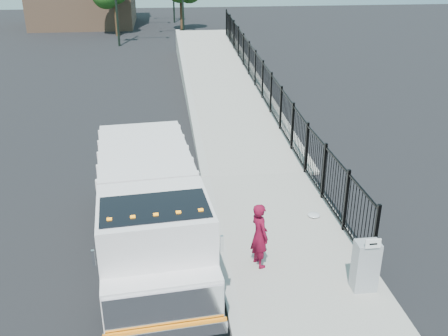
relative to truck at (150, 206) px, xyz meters
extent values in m
plane|color=black|center=(1.78, 0.44, -1.46)|extent=(120.00, 120.00, 0.00)
cube|color=#9E998E|center=(3.71, -1.56, -1.40)|extent=(3.55, 12.00, 0.12)
cube|color=#ADAAA3|center=(1.78, -1.56, -1.38)|extent=(0.30, 12.00, 0.16)
cube|color=#9E998E|center=(3.91, 16.44, -1.46)|extent=(3.95, 24.06, 3.19)
cube|color=black|center=(5.33, 12.44, -0.56)|extent=(0.10, 28.00, 1.80)
cube|color=black|center=(-0.03, 0.38, -0.91)|extent=(1.58, 6.87, 0.22)
cube|color=white|center=(0.16, -1.91, 0.09)|extent=(2.53, 2.40, 2.00)
cube|color=white|center=(0.27, -3.16, -0.41)|extent=(2.40, 0.90, 1.00)
cube|color=silver|center=(0.30, -3.53, -0.41)|extent=(2.30, 0.28, 0.85)
cube|color=silver|center=(0.31, -3.61, -0.91)|extent=(2.41, 0.38, 0.28)
cube|color=orange|center=(0.31, -3.61, -0.76)|extent=(2.40, 0.26, 0.06)
cube|color=black|center=(0.19, -2.16, 0.69)|extent=(2.31, 1.48, 0.85)
cube|color=white|center=(-0.14, 1.68, 0.09)|extent=(2.75, 4.40, 1.70)
cube|color=silver|center=(-1.00, -3.02, 0.54)|extent=(0.06, 0.06, 0.35)
cube|color=silver|center=(1.50, -2.80, 0.54)|extent=(0.06, 0.06, 0.35)
cube|color=orange|center=(-0.68, -2.59, 1.11)|extent=(0.11, 0.09, 0.06)
cube|color=orange|center=(-0.23, -2.55, 1.11)|extent=(0.11, 0.09, 0.06)
cube|color=orange|center=(0.22, -2.51, 1.11)|extent=(0.11, 0.09, 0.06)
cube|color=orange|center=(0.66, -2.47, 1.11)|extent=(0.11, 0.09, 0.06)
cube|color=orange|center=(1.11, -2.43, 1.11)|extent=(0.11, 0.09, 0.06)
cylinder|color=black|center=(-0.82, -2.70, -0.96)|extent=(0.40, 1.02, 1.00)
cylinder|color=black|center=(1.27, -2.52, -0.96)|extent=(0.40, 1.02, 1.00)
cylinder|color=black|center=(-1.24, 2.19, -0.96)|extent=(0.40, 1.02, 1.00)
cylinder|color=black|center=(0.85, 2.37, -0.96)|extent=(0.40, 1.02, 1.00)
cylinder|color=black|center=(-1.34, 3.28, -0.96)|extent=(0.40, 1.02, 1.00)
cylinder|color=black|center=(0.76, 3.46, -0.96)|extent=(0.40, 1.02, 1.00)
imported|color=maroon|center=(2.65, -0.93, -0.49)|extent=(0.59, 0.72, 1.70)
cube|color=gray|center=(4.88, -2.18, -0.72)|extent=(0.55, 0.40, 1.25)
cube|color=white|center=(4.88, -2.40, 0.02)|extent=(0.35, 0.04, 0.22)
ellipsoid|color=silver|center=(4.73, 1.28, -1.30)|extent=(0.37, 0.37, 0.09)
cylinder|color=#382314|center=(-3.44, 36.66, 0.14)|extent=(0.36, 0.36, 3.20)
cylinder|color=#382314|center=(2.61, 39.31, 0.14)|extent=(0.36, 0.36, 3.20)
cylinder|color=#382314|center=(-2.65, 49.36, 0.14)|extent=(0.36, 0.36, 3.20)
camera|label=1|loc=(0.49, -11.26, 5.94)|focal=40.00mm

